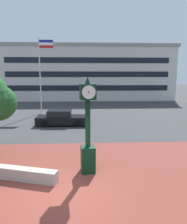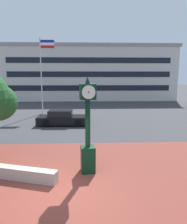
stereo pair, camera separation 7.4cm
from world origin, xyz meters
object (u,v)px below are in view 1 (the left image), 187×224
Objects in this scene: car_street_mid at (62,118)px; civic_building at (87,73)px; street_clock at (88,131)px; flagpole_primary at (41,70)px.

civic_building is (2.67, 23.22, 4.16)m from car_street_mid.
flagpole_primary is at bearing 101.10° from street_clock.
civic_building reaches higher than flagpole_primary.
street_clock is 0.50× the size of flagpole_primary.
street_clock is 15.83m from flagpole_primary.
flagpole_primary is at bearing -106.91° from civic_building.
car_street_mid is 0.53× the size of flagpole_primary.
civic_building reaches higher than car_street_mid.
car_street_mid is at bearing -96.56° from civic_building.
civic_building is at bearing 82.32° from street_clock.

